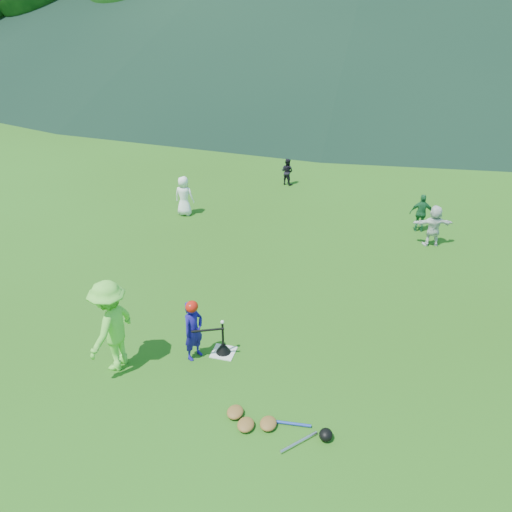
{
  "coord_description": "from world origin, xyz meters",
  "views": [
    {
      "loc": [
        2.66,
        -7.43,
        6.31
      ],
      "look_at": [
        0.0,
        2.5,
        0.9
      ],
      "focal_mm": 35.0,
      "sensor_mm": 36.0,
      "label": 1
    }
  ],
  "objects_px": {
    "fielder_c": "(421,213)",
    "fielder_d": "(434,226)",
    "fielder_a": "(184,196)",
    "fielder_b": "(287,172)",
    "equipment_pile": "(268,424)",
    "batter_child": "(193,330)",
    "home_plate": "(223,352)",
    "batting_tee": "(223,347)",
    "adult_coach": "(111,326)"
  },
  "relations": [
    {
      "from": "equipment_pile",
      "to": "fielder_a",
      "type": "bearing_deg",
      "value": 120.53
    },
    {
      "from": "fielder_c",
      "to": "fielder_d",
      "type": "bearing_deg",
      "value": 102.79
    },
    {
      "from": "home_plate",
      "to": "batter_child",
      "type": "distance_m",
      "value": 0.83
    },
    {
      "from": "adult_coach",
      "to": "fielder_b",
      "type": "xyz_separation_m",
      "value": [
        1.02,
        10.91,
        -0.43
      ]
    },
    {
      "from": "home_plate",
      "to": "batting_tee",
      "type": "bearing_deg",
      "value": 0.0
    },
    {
      "from": "fielder_a",
      "to": "fielder_b",
      "type": "xyz_separation_m",
      "value": [
        2.57,
        3.67,
        -0.14
      ]
    },
    {
      "from": "home_plate",
      "to": "fielder_d",
      "type": "bearing_deg",
      "value": 55.62
    },
    {
      "from": "home_plate",
      "to": "fielder_c",
      "type": "bearing_deg",
      "value": 61.09
    },
    {
      "from": "fielder_c",
      "to": "batter_child",
      "type": "bearing_deg",
      "value": 53.1
    },
    {
      "from": "home_plate",
      "to": "fielder_b",
      "type": "height_order",
      "value": "fielder_b"
    },
    {
      "from": "equipment_pile",
      "to": "batting_tee",
      "type": "bearing_deg",
      "value": 128.77
    },
    {
      "from": "fielder_b",
      "to": "equipment_pile",
      "type": "height_order",
      "value": "fielder_b"
    },
    {
      "from": "fielder_c",
      "to": "equipment_pile",
      "type": "bearing_deg",
      "value": 67.7
    },
    {
      "from": "home_plate",
      "to": "batting_tee",
      "type": "distance_m",
      "value": 0.12
    },
    {
      "from": "adult_coach",
      "to": "fielder_b",
      "type": "bearing_deg",
      "value": 179.6
    },
    {
      "from": "fielder_c",
      "to": "fielder_d",
      "type": "distance_m",
      "value": 0.95
    },
    {
      "from": "fielder_d",
      "to": "adult_coach",
      "type": "bearing_deg",
      "value": 34.57
    },
    {
      "from": "adult_coach",
      "to": "fielder_c",
      "type": "bearing_deg",
      "value": 149.05
    },
    {
      "from": "fielder_c",
      "to": "fielder_d",
      "type": "height_order",
      "value": "fielder_d"
    },
    {
      "from": "fielder_d",
      "to": "batting_tee",
      "type": "bearing_deg",
      "value": 40.94
    },
    {
      "from": "home_plate",
      "to": "equipment_pile",
      "type": "height_order",
      "value": "equipment_pile"
    },
    {
      "from": "home_plate",
      "to": "fielder_d",
      "type": "distance_m",
      "value": 7.4
    },
    {
      "from": "fielder_b",
      "to": "fielder_c",
      "type": "relative_size",
      "value": 0.85
    },
    {
      "from": "fielder_a",
      "to": "fielder_b",
      "type": "height_order",
      "value": "fielder_a"
    },
    {
      "from": "home_plate",
      "to": "fielder_a",
      "type": "distance_m",
      "value": 7.22
    },
    {
      "from": "batter_child",
      "to": "batting_tee",
      "type": "bearing_deg",
      "value": -39.45
    },
    {
      "from": "adult_coach",
      "to": "fielder_d",
      "type": "xyz_separation_m",
      "value": [
        6.01,
        6.98,
        -0.32
      ]
    },
    {
      "from": "fielder_b",
      "to": "equipment_pile",
      "type": "distance_m",
      "value": 11.86
    },
    {
      "from": "home_plate",
      "to": "fielder_d",
      "type": "height_order",
      "value": "fielder_d"
    },
    {
      "from": "batter_child",
      "to": "fielder_b",
      "type": "bearing_deg",
      "value": 25.91
    },
    {
      "from": "batting_tee",
      "to": "fielder_c",
      "type": "bearing_deg",
      "value": 61.09
    },
    {
      "from": "fielder_c",
      "to": "equipment_pile",
      "type": "height_order",
      "value": "fielder_c"
    },
    {
      "from": "fielder_d",
      "to": "fielder_a",
      "type": "bearing_deg",
      "value": -16.62
    },
    {
      "from": "home_plate",
      "to": "fielder_b",
      "type": "distance_m",
      "value": 10.07
    },
    {
      "from": "batter_child",
      "to": "fielder_b",
      "type": "height_order",
      "value": "batter_child"
    },
    {
      "from": "fielder_a",
      "to": "batting_tee",
      "type": "relative_size",
      "value": 1.87
    },
    {
      "from": "home_plate",
      "to": "adult_coach",
      "type": "relative_size",
      "value": 0.24
    },
    {
      "from": "batter_child",
      "to": "fielder_b",
      "type": "relative_size",
      "value": 1.27
    },
    {
      "from": "fielder_b",
      "to": "fielder_d",
      "type": "relative_size",
      "value": 0.82
    },
    {
      "from": "fielder_c",
      "to": "fielder_d",
      "type": "xyz_separation_m",
      "value": [
        0.3,
        -0.9,
        0.02
      ]
    },
    {
      "from": "fielder_a",
      "to": "equipment_pile",
      "type": "height_order",
      "value": "fielder_a"
    },
    {
      "from": "fielder_c",
      "to": "equipment_pile",
      "type": "distance_m",
      "value": 9.01
    },
    {
      "from": "batter_child",
      "to": "adult_coach",
      "type": "relative_size",
      "value": 0.68
    },
    {
      "from": "adult_coach",
      "to": "fielder_c",
      "type": "distance_m",
      "value": 9.74
    },
    {
      "from": "fielder_a",
      "to": "fielder_b",
      "type": "distance_m",
      "value": 4.49
    },
    {
      "from": "fielder_c",
      "to": "batting_tee",
      "type": "bearing_deg",
      "value": 55.25
    },
    {
      "from": "fielder_b",
      "to": "adult_coach",
      "type": "bearing_deg",
      "value": 103.11
    },
    {
      "from": "batter_child",
      "to": "equipment_pile",
      "type": "distance_m",
      "value": 2.35
    },
    {
      "from": "fielder_c",
      "to": "batting_tee",
      "type": "distance_m",
      "value": 8.0
    },
    {
      "from": "fielder_d",
      "to": "equipment_pile",
      "type": "distance_m",
      "value": 8.25
    }
  ]
}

